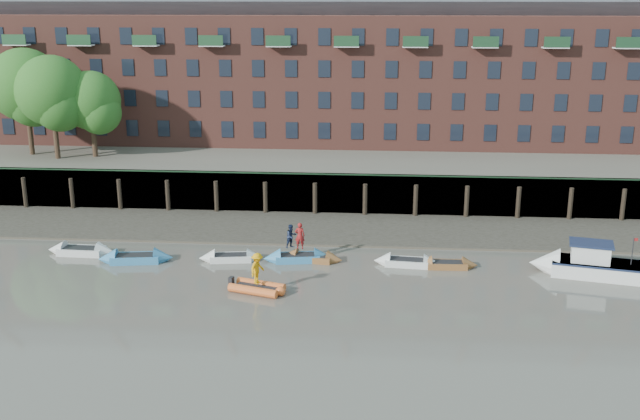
# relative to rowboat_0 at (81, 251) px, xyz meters

# --- Properties ---
(ground) EXTENTS (220.00, 220.00, 0.00)m
(ground) POSITION_rel_rowboat_0_xyz_m (17.04, -10.97, -0.24)
(ground) COLOR #5F5B52
(ground) RESTS_ON ground
(foreshore) EXTENTS (110.00, 8.00, 0.50)m
(foreshore) POSITION_rel_rowboat_0_xyz_m (17.04, 7.03, -0.24)
(foreshore) COLOR #3D382F
(foreshore) RESTS_ON ground
(mud_band) EXTENTS (110.00, 1.60, 0.10)m
(mud_band) POSITION_rel_rowboat_0_xyz_m (17.04, 3.63, -0.24)
(mud_band) COLOR #4C4336
(mud_band) RESTS_ON ground
(river_wall) EXTENTS (110.00, 1.23, 3.30)m
(river_wall) POSITION_rel_rowboat_0_xyz_m (17.04, 11.41, 1.35)
(river_wall) COLOR #2D2A26
(river_wall) RESTS_ON ground
(bank_terrace) EXTENTS (110.00, 28.00, 3.20)m
(bank_terrace) POSITION_rel_rowboat_0_xyz_m (17.04, 25.03, 1.36)
(bank_terrace) COLOR #5E594D
(bank_terrace) RESTS_ON ground
(apartment_terrace) EXTENTS (80.60, 15.56, 20.98)m
(apartment_terrace) POSITION_rel_rowboat_0_xyz_m (17.04, 26.03, 12.58)
(apartment_terrace) COLOR brown
(apartment_terrace) RESTS_ON bank_terrace
(tree_cluster) EXTENTS (11.76, 7.74, 9.40)m
(tree_cluster) POSITION_rel_rowboat_0_xyz_m (-8.58, 16.38, 8.76)
(tree_cluster) COLOR #3A281C
(tree_cluster) RESTS_ON bank_terrace
(rowboat_0) EXTENTS (4.79, 1.56, 1.37)m
(rowboat_0) POSITION_rel_rowboat_0_xyz_m (0.00, 0.00, 0.00)
(rowboat_0) COLOR silver
(rowboat_0) RESTS_ON ground
(rowboat_1) EXTENTS (5.04, 2.13, 1.42)m
(rowboat_1) POSITION_rel_rowboat_0_xyz_m (4.15, -1.19, 0.01)
(rowboat_1) COLOR teal
(rowboat_1) RESTS_ON ground
(rowboat_2) EXTENTS (4.35, 1.81, 1.23)m
(rowboat_2) POSITION_rel_rowboat_0_xyz_m (10.39, -0.47, -0.03)
(rowboat_2) COLOR silver
(rowboat_2) RESTS_ON ground
(rowboat_3) EXTENTS (4.67, 2.01, 1.31)m
(rowboat_3) POSITION_rel_rowboat_0_xyz_m (14.80, -0.20, -0.01)
(rowboat_3) COLOR teal
(rowboat_3) RESTS_ON ground
(rowboat_4) EXTENTS (4.24, 1.84, 1.19)m
(rowboat_4) POSITION_rel_rowboat_0_xyz_m (15.77, -0.09, -0.03)
(rowboat_4) COLOR brown
(rowboat_4) RESTS_ON ground
(rowboat_5) EXTENTS (4.42, 1.65, 1.25)m
(rowboat_5) POSITION_rel_rowboat_0_xyz_m (22.01, -0.48, -0.02)
(rowboat_5) COLOR silver
(rowboat_5) RESTS_ON ground
(rowboat_6) EXTENTS (3.99, 1.25, 1.15)m
(rowboat_6) POSITION_rel_rowboat_0_xyz_m (24.58, -0.69, -0.04)
(rowboat_6) COLOR brown
(rowboat_6) RESTS_ON ground
(rib_tender) EXTENTS (3.49, 2.47, 0.59)m
(rib_tender) POSITION_rel_rowboat_0_xyz_m (13.10, -5.72, 0.01)
(rib_tender) COLOR orange
(rib_tender) RESTS_ON ground
(motor_launch) EXTENTS (7.06, 3.63, 2.78)m
(motor_launch) POSITION_rel_rowboat_0_xyz_m (32.67, -1.27, 0.47)
(motor_launch) COLOR silver
(motor_launch) RESTS_ON ground
(person_rower_a) EXTENTS (0.66, 0.43, 1.79)m
(person_rower_a) POSITION_rel_rowboat_0_xyz_m (14.98, -0.24, 1.53)
(person_rower_a) COLOR maroon
(person_rower_a) RESTS_ON rowboat_3
(person_rower_b) EXTENTS (0.98, 0.98, 1.60)m
(person_rower_b) POSITION_rel_rowboat_0_xyz_m (14.39, -0.08, 1.44)
(person_rower_b) COLOR #19233F
(person_rower_b) RESTS_ON rowboat_3
(person_rib_crew) EXTENTS (1.12, 1.40, 1.89)m
(person_rib_crew) POSITION_rel_rowboat_0_xyz_m (13.03, -5.74, 1.25)
(person_rib_crew) COLOR orange
(person_rib_crew) RESTS_ON rib_tender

